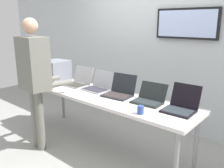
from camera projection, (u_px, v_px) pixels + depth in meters
ground at (104, 145)px, 3.39m from camera, size 8.00×8.00×0.04m
back_wall at (151, 43)px, 3.87m from camera, size 8.00×0.11×2.69m
workbench at (103, 98)px, 3.22m from camera, size 2.61×0.70×0.73m
equipment_box at (56, 71)px, 3.86m from camera, size 0.37×0.38×0.34m
laptop_station_0 at (78, 81)px, 3.67m from camera, size 0.37×0.37×0.27m
laptop_station_1 at (98, 86)px, 3.42m from camera, size 0.39×0.34×0.26m
laptop_station_2 at (119, 91)px, 3.15m from camera, size 0.39×0.37×0.27m
laptop_station_3 at (149, 98)px, 2.88m from camera, size 0.37×0.34×0.22m
laptop_station_4 at (181, 105)px, 2.61m from camera, size 0.33×0.37×0.27m
person at (35, 73)px, 3.05m from camera, size 0.48×0.62×1.73m
coffee_mug at (141, 110)px, 2.52m from camera, size 0.07×0.07×0.09m
paper_sheet at (52, 85)px, 3.65m from camera, size 0.25×0.32×0.00m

